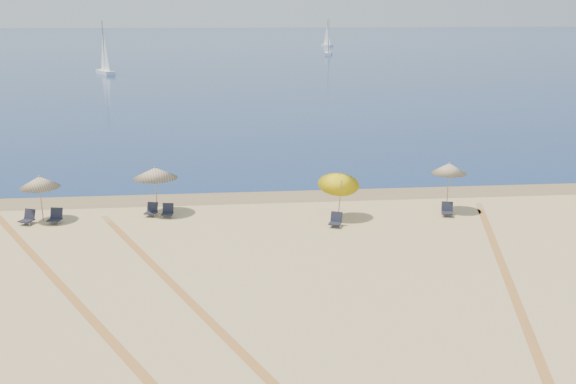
% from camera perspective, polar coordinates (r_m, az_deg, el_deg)
% --- Properties ---
extents(ocean, '(500.00, 500.00, 0.00)m').
position_cam_1_polar(ocean, '(238.12, -5.23, 12.62)').
color(ocean, '#0C2151').
rests_on(ocean, ground).
extents(wet_sand, '(500.00, 500.00, 0.00)m').
position_cam_1_polar(wet_sand, '(38.42, -0.62, -0.32)').
color(wet_sand, olive).
rests_on(wet_sand, ground).
extents(umbrella_1, '(1.96, 1.98, 2.35)m').
position_cam_1_polar(umbrella_1, '(35.60, -20.38, 0.81)').
color(umbrella_1, gray).
rests_on(umbrella_1, ground).
extents(umbrella_2, '(2.29, 2.29, 2.51)m').
position_cam_1_polar(umbrella_2, '(35.25, -11.22, 1.60)').
color(umbrella_2, gray).
rests_on(umbrella_2, ground).
extents(umbrella_3, '(2.10, 2.16, 2.67)m').
position_cam_1_polar(umbrella_3, '(33.80, 4.36, 1.05)').
color(umbrella_3, gray).
rests_on(umbrella_3, ground).
extents(umbrella_4, '(1.86, 1.86, 2.65)m').
position_cam_1_polar(umbrella_4, '(35.95, 13.54, 1.96)').
color(umbrella_4, gray).
rests_on(umbrella_4, ground).
extents(chair_2, '(0.82, 0.88, 0.72)m').
position_cam_1_polar(chair_2, '(35.75, -21.24, -2.04)').
color(chair_2, black).
rests_on(chair_2, ground).
extents(chair_3, '(0.75, 0.83, 0.74)m').
position_cam_1_polar(chair_3, '(35.39, -19.17, -2.00)').
color(chair_3, black).
rests_on(chair_3, ground).
extents(chair_4, '(0.73, 0.80, 0.68)m').
position_cam_1_polar(chair_4, '(35.35, -11.52, -1.51)').
color(chair_4, black).
rests_on(chair_4, ground).
extents(chair_5, '(0.63, 0.72, 0.68)m').
position_cam_1_polar(chair_5, '(35.02, -10.20, -1.60)').
color(chair_5, black).
rests_on(chair_5, ground).
extents(chair_6, '(0.80, 0.85, 0.70)m').
position_cam_1_polar(chair_6, '(33.02, 4.08, -2.42)').
color(chair_6, black).
rests_on(chair_6, ground).
extents(chair_7, '(0.75, 0.82, 0.70)m').
position_cam_1_polar(chair_7, '(35.60, 13.38, -1.49)').
color(chair_7, black).
rests_on(chair_7, ground).
extents(sailboat_0, '(3.93, 5.93, 8.74)m').
position_cam_1_polar(sailboat_0, '(117.87, -15.34, 10.92)').
color(sailboat_0, white).
rests_on(sailboat_0, ocean).
extents(sailboat_1, '(2.72, 5.92, 8.55)m').
position_cam_1_polar(sailboat_1, '(164.76, 3.47, 12.46)').
color(sailboat_1, white).
rests_on(sailboat_1, ocean).
extents(sailboat_2, '(2.96, 5.22, 7.57)m').
position_cam_1_polar(sailboat_2, '(206.48, 3.35, 12.91)').
color(sailboat_2, white).
rests_on(sailboat_2, ocean).
extents(tire_tracks, '(51.97, 40.52, 0.00)m').
position_cam_1_polar(tire_tracks, '(23.55, -1.39, -10.64)').
color(tire_tracks, tan).
rests_on(tire_tracks, ground).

